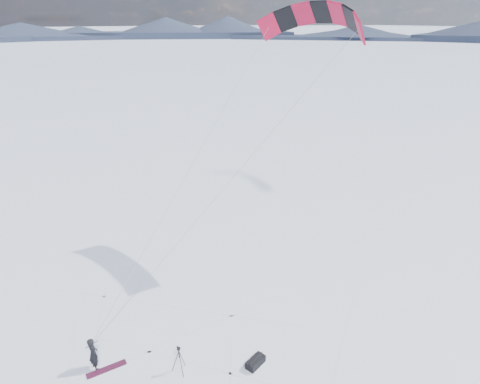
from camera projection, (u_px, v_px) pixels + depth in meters
ground at (169, 379)px, 16.56m from camera, size 1800.00×1800.00×0.00m
horizon_hills at (163, 322)px, 15.38m from camera, size 704.00×704.42×8.00m
snowkiter at (96, 368)px, 17.10m from camera, size 0.46×0.63×1.59m
snowboard at (107, 369)px, 17.01m from camera, size 1.67×0.44×0.04m
tripod at (179, 356)px, 16.61m from camera, size 0.64×0.58×1.30m
gear_bag_a at (256, 362)px, 17.17m from camera, size 0.98×0.64×0.40m
power_kite at (315, 21)px, 22.06m from camera, size 16.31×6.62×13.34m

